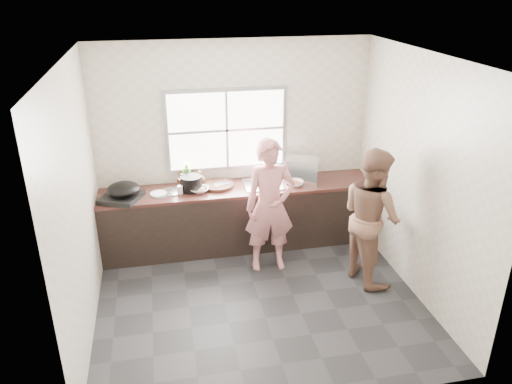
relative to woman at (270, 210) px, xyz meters
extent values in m
cube|color=#27272A|center=(-0.28, -0.67, -0.79)|extent=(3.60, 3.20, 0.01)
cube|color=silver|center=(-0.28, -0.67, 1.92)|extent=(3.60, 3.20, 0.01)
cube|color=beige|center=(-0.28, 0.94, 0.57)|extent=(3.60, 0.01, 2.70)
cube|color=beige|center=(-2.08, -0.67, 0.57)|extent=(0.01, 3.20, 2.70)
cube|color=beige|center=(1.53, -0.67, 0.57)|extent=(0.01, 3.20, 2.70)
cube|color=beige|center=(-0.28, -2.27, 0.57)|extent=(3.60, 0.01, 2.70)
cube|color=black|center=(-0.28, 0.62, -0.37)|extent=(3.60, 0.62, 0.82)
cube|color=#3C1E18|center=(-0.28, 0.62, 0.06)|extent=(3.60, 0.64, 0.04)
cube|color=silver|center=(0.07, 0.62, 0.08)|extent=(0.55, 0.45, 0.02)
cylinder|color=silver|center=(0.07, 0.82, 0.23)|extent=(0.02, 0.02, 0.30)
cube|color=#9EA0A5|center=(-0.38, 0.92, 0.77)|extent=(1.60, 0.05, 1.10)
cube|color=white|center=(-0.38, 0.90, 0.77)|extent=(1.50, 0.01, 1.00)
imported|color=#D37F81|center=(0.00, 0.00, 0.00)|extent=(0.59, 0.40, 1.57)
imported|color=brown|center=(1.11, -0.47, 0.04)|extent=(0.78, 0.92, 1.65)
cylinder|color=black|center=(-0.54, 0.68, 0.10)|extent=(0.52, 0.52, 0.04)
cube|color=silver|center=(-0.49, 0.68, 0.12)|extent=(0.23, 0.17, 0.01)
imported|color=white|center=(-0.79, 0.56, 0.11)|extent=(0.28, 0.28, 0.06)
imported|color=white|center=(0.46, 0.51, 0.10)|extent=(0.23, 0.23, 0.06)
imported|color=white|center=(0.10, 0.41, 0.10)|extent=(0.24, 0.24, 0.06)
cylinder|color=black|center=(-0.89, 0.62, 0.17)|extent=(0.27, 0.27, 0.19)
cylinder|color=white|center=(-1.31, 0.58, 0.08)|extent=(0.27, 0.27, 0.02)
imported|color=#509631|center=(-0.93, 0.85, 0.23)|extent=(0.14, 0.14, 0.32)
imported|color=#451C11|center=(-1.00, 0.71, 0.17)|extent=(0.11, 0.11, 0.19)
imported|color=#412D10|center=(-0.76, 0.79, 0.16)|extent=(0.18, 0.18, 0.17)
cylinder|color=silver|center=(-1.04, 0.55, 0.13)|extent=(0.08, 0.08, 0.11)
cube|color=black|center=(-1.76, 0.50, 0.11)|extent=(0.59, 0.59, 0.07)
ellipsoid|color=black|center=(-1.73, 0.51, 0.21)|extent=(0.48, 0.48, 0.15)
cube|color=white|center=(0.57, 0.63, 0.24)|extent=(0.51, 0.43, 0.33)
cylinder|color=#A9ACAF|center=(-1.29, 0.54, 0.08)|extent=(0.25, 0.25, 0.01)
cylinder|color=silver|center=(-1.14, 0.62, 0.08)|extent=(0.36, 0.36, 0.01)
camera|label=1|loc=(-1.26, -5.31, 2.63)|focal=35.00mm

